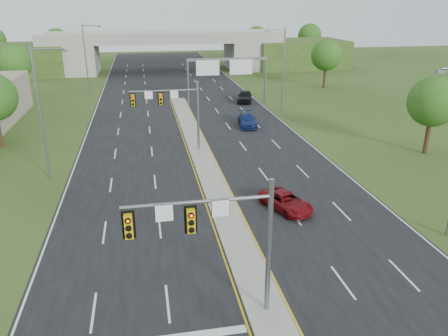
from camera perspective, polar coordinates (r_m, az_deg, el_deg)
name	(u,v)px	position (r m, az deg, el deg)	size (l,w,h in m)	color
ground	(266,311)	(22.53, 5.54, -18.14)	(240.00, 240.00, 0.00)	#2F4619
road	(188,125)	(53.86, -4.72, 5.67)	(24.00, 160.00, 0.02)	black
median	(202,156)	(42.45, -2.95, 1.59)	(2.00, 54.00, 0.16)	gray
lane_markings	(189,139)	(47.99, -4.64, 3.76)	(23.72, 160.00, 0.01)	gold
signal_mast_near	(221,231)	(19.36, -0.43, -8.25)	(6.62, 0.60, 7.00)	slate
signal_mast_far	(175,106)	(42.79, -6.46, 8.09)	(6.62, 0.60, 7.00)	slate
sign_gantry	(226,68)	(63.40, 0.30, 12.88)	(11.58, 0.44, 6.67)	slate
overpass	(165,54)	(97.42, -7.76, 14.55)	(80.00, 14.00, 8.10)	gray
lightpole_l_mid	(42,108)	(38.43, -22.68, 7.24)	(2.85, 0.25, 11.00)	slate
lightpole_l_far	(87,57)	(72.60, -17.47, 13.68)	(2.85, 0.25, 11.00)	slate
lightpole_r_far	(282,66)	(60.20, 7.58, 13.10)	(2.85, 0.25, 11.00)	slate
tree_l_mid	(14,63)	(74.62, -25.77, 12.30)	(5.20, 5.20, 8.12)	#382316
tree_r_near	(433,102)	(46.59, 25.66, 7.80)	(4.80, 4.80, 7.60)	#382316
tree_r_mid	(326,55)	(78.69, 13.22, 14.13)	(5.20, 5.20, 8.12)	#382316
tree_back_b	(57,41)	(112.61, -20.98, 15.26)	(5.60, 5.60, 8.32)	#382316
tree_back_c	(257,38)	(114.83, 4.31, 16.61)	(5.60, 5.60, 8.32)	#382316
tree_back_d	(310,36)	(119.14, 11.12, 16.61)	(6.00, 6.00, 8.85)	#382316
car_far_a	(286,201)	(31.91, 8.09, -4.33)	(2.09, 4.53, 1.26)	maroon
car_far_b	(247,120)	(52.97, 3.06, 6.26)	(2.01, 4.96, 1.44)	navy
car_far_c	(245,96)	(66.05, 2.71, 9.34)	(2.00, 4.98, 1.70)	black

